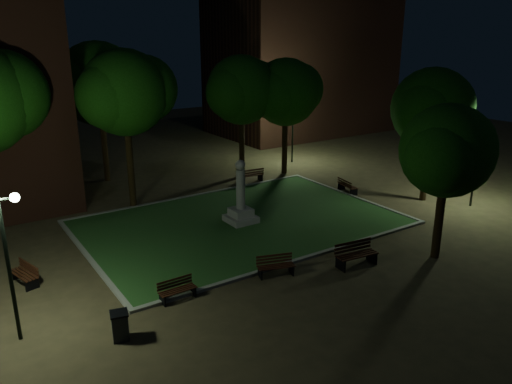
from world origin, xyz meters
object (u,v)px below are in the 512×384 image
monument (241,205)px  bench_west_near (177,290)px  bench_near_right (356,255)px  bench_right_side (347,186)px  bench_left_side (25,274)px  bench_far_side (251,176)px  bench_near_left (275,266)px  trash_bin (120,326)px

monument → bench_west_near: (-5.90, -5.12, -0.60)m
monument → bench_near_right: bearing=-78.2°
monument → bench_right_side: bearing=5.4°
bench_near_right → bench_west_near: (-7.29, 1.56, -0.11)m
monument → bench_left_side: bearing=-175.2°
bench_west_near → monument: bearing=39.9°
bench_west_near → bench_far_side: size_ratio=0.80×
bench_near_left → bench_far_side: 12.84m
bench_near_right → bench_west_near: 7.46m
bench_west_near → bench_far_side: (10.19, 10.82, 0.08)m
bench_near_right → bench_far_side: bearing=84.0°
bench_left_side → bench_near_left: bearing=44.8°
monument → bench_near_right: monument is taller
bench_near_left → bench_right_side: size_ratio=1.01×
trash_bin → monument: bearing=37.2°
bench_near_left → trash_bin: (-6.56, -0.82, 0.09)m
bench_near_left → bench_left_side: (-8.37, 4.72, 0.00)m
bench_far_side → trash_bin: (-12.71, -12.09, 0.04)m
bench_near_right → trash_bin: (-9.82, 0.29, 0.01)m
bench_right_side → bench_far_side: bearing=46.4°
bench_far_side → trash_bin: bearing=49.1°
monument → bench_right_side: monument is taller
bench_near_left → bench_left_side: size_ratio=0.99×
monument → bench_near_left: 5.90m
bench_left_side → bench_right_side: bearing=79.2°
monument → bench_near_right: 6.84m
bench_near_left → bench_left_side: bench_left_side is taller
bench_left_side → bench_far_side: bearing=98.5°
monument → bench_far_side: monument is taller
bench_left_side → bench_far_side: (14.52, 6.55, 0.05)m
bench_near_left → bench_west_near: (-4.04, 0.45, -0.03)m
trash_bin → bench_west_near: bearing=26.7°
bench_west_near → trash_bin: 2.83m
bench_near_left → bench_far_side: bench_far_side is taller
monument → bench_far_side: 7.15m
bench_near_right → bench_near_left: bearing=168.3°
bench_near_left → trash_bin: size_ratio=1.68×
bench_left_side → bench_right_side: 18.27m
bench_left_side → bench_far_side: bench_far_side is taller
bench_near_right → trash_bin: size_ratio=2.00×
bench_right_side → trash_bin: size_ratio=1.66×
trash_bin → bench_right_side: bearing=23.6°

